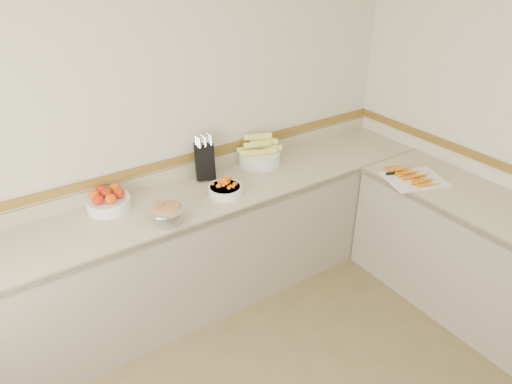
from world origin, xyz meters
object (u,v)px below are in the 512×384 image
cherry_tomato_bowl (225,188)px  cutting_board (413,177)px  dishwasher (503,275)px  tomato_bowl (108,201)px  corn_bowl (259,154)px  knife_block (205,160)px  rhubarb_bowl (167,213)px

cherry_tomato_bowl → cutting_board: (1.29, -0.59, -0.03)m
cherry_tomato_bowl → dishwasher: bearing=-42.9°
tomato_bowl → corn_bowl: corn_bowl is taller
knife_block → rhubarb_bowl: knife_block is taller
knife_block → corn_bowl: 0.48m
cherry_tomato_bowl → rhubarb_bowl: (-0.49, -0.12, 0.03)m
cherry_tomato_bowl → rhubarb_bowl: bearing=-166.3°
knife_block → cherry_tomato_bowl: bearing=-91.4°
knife_block → cherry_tomato_bowl: size_ratio=1.41×
dishwasher → cherry_tomato_bowl: cherry_tomato_bowl is taller
corn_bowl → cutting_board: (0.80, -0.87, -0.06)m
knife_block → corn_bowl: (0.47, -0.03, -0.06)m
corn_bowl → rhubarb_bowl: (-0.97, -0.40, -0.00)m
knife_block → tomato_bowl: bearing=-176.9°
knife_block → tomato_bowl: knife_block is taller
cherry_tomato_bowl → knife_block: bearing=88.6°
tomato_bowl → cherry_tomato_bowl: (0.75, -0.27, -0.01)m
tomato_bowl → rhubarb_bowl: size_ratio=1.12×
dishwasher → corn_bowl: corn_bowl is taller
dishwasher → rhubarb_bowl: 2.35m
dishwasher → cutting_board: size_ratio=1.70×
corn_bowl → rhubarb_bowl: size_ratio=1.39×
corn_bowl → cutting_board: 1.19m
dishwasher → corn_bowl: bearing=120.7°
rhubarb_bowl → knife_block: bearing=40.6°
corn_bowl → dishwasher: bearing=-59.3°
rhubarb_bowl → dishwasher: bearing=-32.2°
knife_block → cherry_tomato_bowl: (-0.01, -0.31, -0.09)m
knife_block → cherry_tomato_bowl: 0.32m
dishwasher → cutting_board: 0.91m
knife_block → corn_bowl: bearing=-3.3°
rhubarb_bowl → cherry_tomato_bowl: bearing=13.7°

